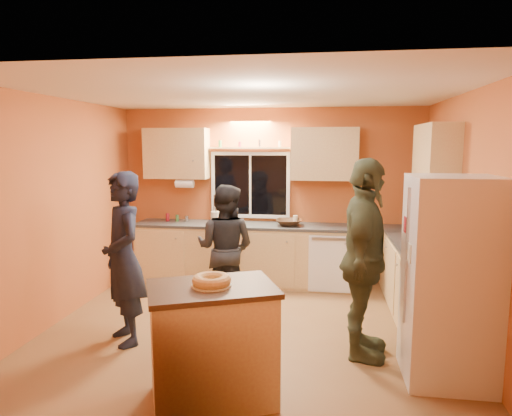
% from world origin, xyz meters
% --- Properties ---
extents(ground, '(4.50, 4.50, 0.00)m').
position_xyz_m(ground, '(0.00, 0.00, 0.00)').
color(ground, brown).
rests_on(ground, ground).
extents(room_shell, '(4.54, 4.04, 2.61)m').
position_xyz_m(room_shell, '(0.12, 0.41, 1.62)').
color(room_shell, '#B1572D').
rests_on(room_shell, ground).
extents(back_counter, '(4.23, 0.62, 0.90)m').
position_xyz_m(back_counter, '(0.01, 1.70, 0.45)').
color(back_counter, tan).
rests_on(back_counter, ground).
extents(right_counter, '(0.62, 1.84, 0.90)m').
position_xyz_m(right_counter, '(1.95, 0.50, 0.45)').
color(right_counter, tan).
rests_on(right_counter, ground).
extents(refrigerator, '(0.72, 0.70, 1.80)m').
position_xyz_m(refrigerator, '(1.89, -0.80, 0.90)').
color(refrigerator, silver).
rests_on(refrigerator, ground).
extents(island, '(1.17, 1.01, 0.96)m').
position_xyz_m(island, '(-0.06, -1.44, 0.49)').
color(island, tan).
rests_on(island, ground).
extents(bundt_pastry, '(0.31, 0.31, 0.09)m').
position_xyz_m(bundt_pastry, '(-0.06, -1.44, 1.00)').
color(bundt_pastry, tan).
rests_on(bundt_pastry, island).
extents(person_left, '(0.75, 0.78, 1.79)m').
position_xyz_m(person_left, '(-1.23, -0.49, 0.90)').
color(person_left, black).
rests_on(person_left, ground).
extents(person_center, '(0.86, 0.72, 1.58)m').
position_xyz_m(person_center, '(-0.39, 0.58, 0.79)').
color(person_center, black).
rests_on(person_center, ground).
extents(person_right, '(0.63, 1.19, 1.94)m').
position_xyz_m(person_right, '(1.19, -0.47, 0.97)').
color(person_right, '#363E27').
rests_on(person_right, ground).
extents(mixing_bowl, '(0.39, 0.39, 0.09)m').
position_xyz_m(mixing_bowl, '(0.31, 1.65, 0.95)').
color(mixing_bowl, black).
rests_on(mixing_bowl, back_counter).
extents(utensil_crock, '(0.14, 0.14, 0.17)m').
position_xyz_m(utensil_crock, '(-0.79, 1.73, 0.99)').
color(utensil_crock, beige).
rests_on(utensil_crock, back_counter).
extents(potted_plant, '(0.29, 0.26, 0.29)m').
position_xyz_m(potted_plant, '(1.93, -0.29, 1.05)').
color(potted_plant, gray).
rests_on(potted_plant, right_counter).
extents(red_box, '(0.17, 0.14, 0.07)m').
position_xyz_m(red_box, '(1.93, 0.83, 0.94)').
color(red_box, maroon).
rests_on(red_box, right_counter).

